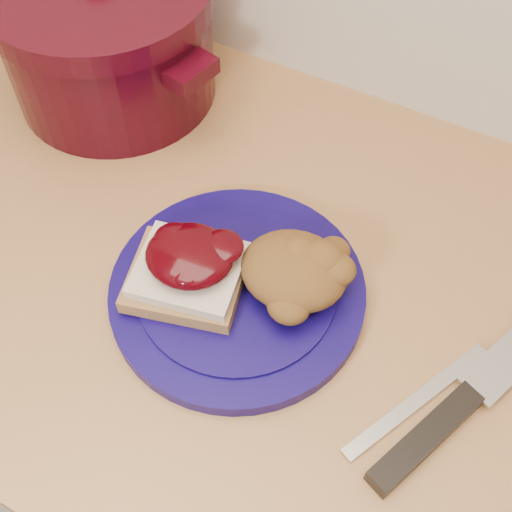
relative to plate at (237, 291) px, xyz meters
The scene contains 8 objects.
base_cabinet 0.48m from the plate, 105.02° to the left, with size 4.00×0.60×0.86m, color beige.
plate is the anchor object (origin of this frame).
sandwich 0.06m from the plate, 156.47° to the right, with size 0.13×0.12×0.05m.
stuffing_mound 0.07m from the plate, 27.25° to the left, with size 0.10×0.09×0.05m, color brown.
chef_knife 0.23m from the plate, ahead, with size 0.15×0.32×0.02m.
butter_knife 0.20m from the plate, ahead, with size 0.17×0.01×0.00m, color silver.
dutch_oven 0.35m from the plate, 144.91° to the left, with size 0.31×0.30×0.16m.
pepper_grinder 0.43m from the plate, 144.33° to the left, with size 0.06×0.06×0.12m.
Camera 1 is at (0.18, 1.18, 1.44)m, focal length 45.00 mm.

